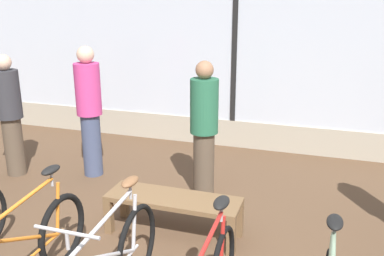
{
  "coord_description": "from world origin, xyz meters",
  "views": [
    {
      "loc": [
        1.46,
        -2.52,
        2.41
      ],
      "look_at": [
        0.0,
        1.96,
        0.95
      ],
      "focal_mm": 40.0,
      "sensor_mm": 36.0,
      "label": 1
    }
  ],
  "objects_px": {
    "customer_near_bench": "(204,127)",
    "customer_by_window": "(89,109)",
    "display_bench": "(173,204)",
    "customer_near_rack": "(8,112)"
  },
  "relations": [
    {
      "from": "customer_near_bench",
      "to": "customer_by_window",
      "type": "bearing_deg",
      "value": 175.0
    },
    {
      "from": "customer_near_rack",
      "to": "customer_by_window",
      "type": "xyz_separation_m",
      "value": [
        1.06,
        0.33,
        0.04
      ]
    },
    {
      "from": "display_bench",
      "to": "customer_near_rack",
      "type": "bearing_deg",
      "value": 163.17
    },
    {
      "from": "display_bench",
      "to": "customer_near_rack",
      "type": "relative_size",
      "value": 0.83
    },
    {
      "from": "customer_by_window",
      "to": "customer_near_bench",
      "type": "xyz_separation_m",
      "value": [
        1.66,
        -0.15,
        -0.06
      ]
    },
    {
      "from": "customer_by_window",
      "to": "display_bench",
      "type": "bearing_deg",
      "value": -35.04
    },
    {
      "from": "display_bench",
      "to": "customer_near_rack",
      "type": "xyz_separation_m",
      "value": [
        -2.69,
        0.81,
        0.56
      ]
    },
    {
      "from": "customer_by_window",
      "to": "customer_near_bench",
      "type": "height_order",
      "value": "customer_by_window"
    },
    {
      "from": "display_bench",
      "to": "customer_near_bench",
      "type": "distance_m",
      "value": 1.13
    },
    {
      "from": "customer_near_rack",
      "to": "display_bench",
      "type": "bearing_deg",
      "value": -16.83
    }
  ]
}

